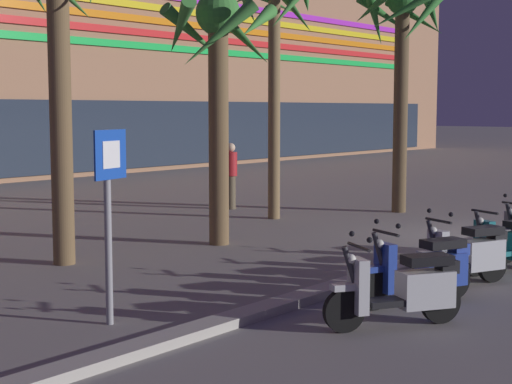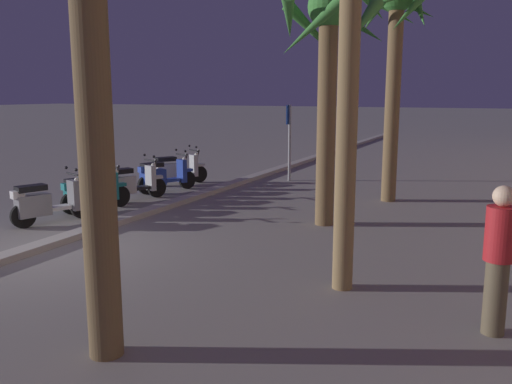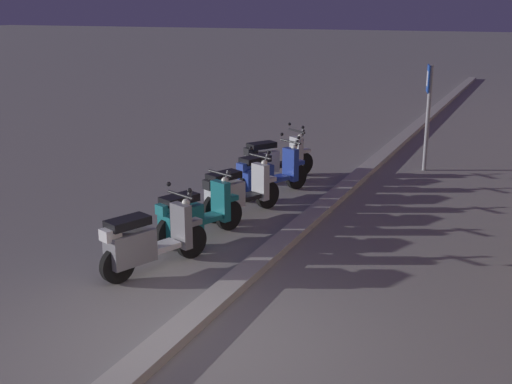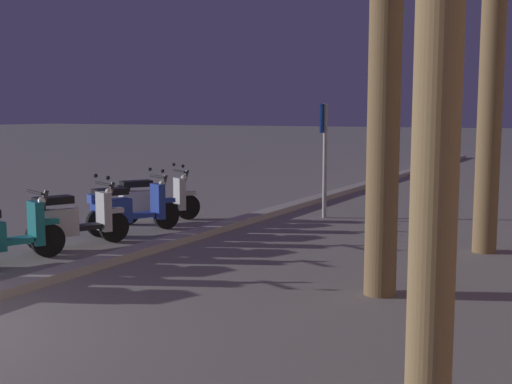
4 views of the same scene
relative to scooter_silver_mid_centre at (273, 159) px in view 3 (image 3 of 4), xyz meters
name	(u,v)px [view 3 (image 3 of 4)]	position (x,y,z in m)	size (l,w,h in m)	color
ground_plane	(183,344)	(6.97, 1.81, -0.46)	(200.00, 200.00, 0.00)	gray
curb_strip	(172,337)	(6.97, 1.68, -0.40)	(60.00, 0.36, 0.12)	#ADA89E
scooter_silver_mid_centre	(273,159)	(0.00, 0.00, 0.00)	(1.60, 1.08, 1.17)	black
scooter_blue_second_in_line	(267,174)	(1.21, 0.37, 0.00)	(1.75, 0.93, 1.17)	black
scooter_silver_mid_front	(236,192)	(2.62, 0.38, 0.00)	(1.66, 0.88, 1.17)	black
scooter_teal_tail_end	(194,214)	(4.01, 0.30, -0.02)	(1.68, 0.84, 1.04)	black
scooter_grey_gap_after_mid	(147,241)	(5.41, 0.33, 0.00)	(1.73, 0.86, 1.17)	black
crossing_sign	(428,105)	(-2.23, 2.83, 1.04)	(0.59, 0.18, 2.40)	#939399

